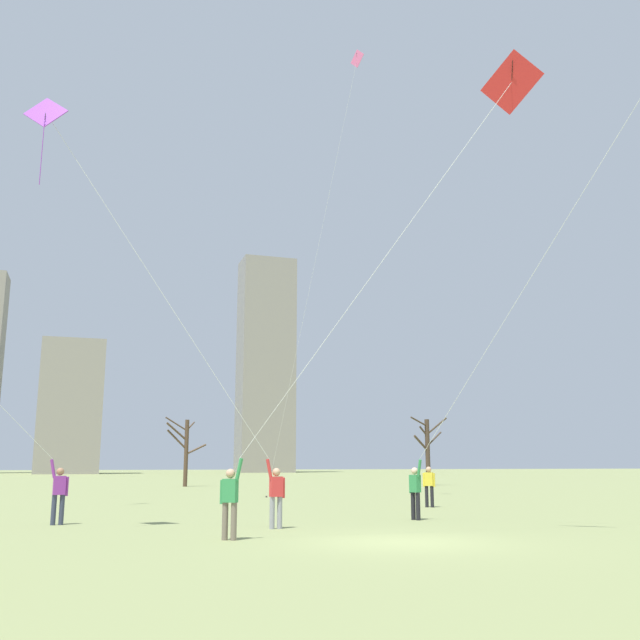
{
  "coord_description": "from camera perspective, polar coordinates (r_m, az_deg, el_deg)",
  "views": [
    {
      "loc": [
        -6.83,
        -15.4,
        1.74
      ],
      "look_at": [
        0.0,
        6.0,
        6.27
      ],
      "focal_mm": 40.03,
      "sensor_mm": 36.0,
      "label": 1
    }
  ],
  "objects": [
    {
      "name": "bystander_watching_nearby",
      "position": [
        30.17,
        8.71,
        -12.87
      ],
      "size": [
        0.43,
        0.36,
        1.62
      ],
      "color": "black",
      "rests_on": "ground"
    },
    {
      "name": "ground_plane",
      "position": [
        16.94,
        6.48,
        -17.23
      ],
      "size": [
        400.0,
        400.0,
        0.0
      ],
      "primitive_type": "plane",
      "color": "#848E56"
    },
    {
      "name": "kite_flyer_foreground_left_blue",
      "position": [
        21.63,
        13.04,
        -4.07
      ],
      "size": [
        5.13,
        12.84,
        16.85
      ],
      "color": "black",
      "rests_on": "ground"
    },
    {
      "name": "skyline_slender_spire",
      "position": [
        135.46,
        -19.27,
        -6.59
      ],
      "size": [
        10.65,
        11.7,
        23.3
      ],
      "color": "gray",
      "rests_on": "ground"
    },
    {
      "name": "bare_tree_far_right_edge",
      "position": [
        57.43,
        -10.73,
        -10.05
      ],
      "size": [
        3.35,
        1.74,
        5.3
      ],
      "color": "#4C3828",
      "rests_on": "ground"
    },
    {
      "name": "distant_kite_drifting_left_pink",
      "position": [
        39.58,
        2.19,
        16.67
      ],
      "size": [
        3.61,
        5.8,
        23.41
      ],
      "color": "pink",
      "rests_on": "ground"
    },
    {
      "name": "kite_flyer_foreground_right_green",
      "position": [
        22.21,
        -22.85,
        -9.46
      ],
      "size": [
        7.65,
        3.42,
        9.03
      ],
      "color": "#33384C",
      "rests_on": "ground"
    },
    {
      "name": "kite_flyer_far_back_red",
      "position": [
        17.1,
        -1.0,
        -5.14
      ],
      "size": [
        7.3,
        3.41,
        12.02
      ],
      "color": "#726656",
      "rests_on": "ground"
    },
    {
      "name": "skyline_short_annex",
      "position": [
        148.08,
        -4.36,
        -3.52
      ],
      "size": [
        10.98,
        8.01,
        44.0
      ],
      "color": "gray",
      "rests_on": "ground"
    },
    {
      "name": "bare_tree_center",
      "position": [
        59.91,
        8.59,
        -10.1
      ],
      "size": [
        3.41,
        1.42,
        5.5
      ],
      "color": "#423326",
      "rests_on": "ground"
    },
    {
      "name": "kite_flyer_midfield_right_purple",
      "position": [
        19.81,
        -7.02,
        -8.06
      ],
      "size": [
        7.47,
        0.74,
        11.63
      ],
      "color": "gray",
      "rests_on": "ground"
    }
  ]
}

